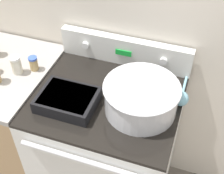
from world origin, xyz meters
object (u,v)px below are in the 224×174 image
object	(u,v)px
spice_jar_blue_cap	(34,63)
spice_jar_white_cap	(16,65)
ladle	(181,97)
mixing_bowl	(141,97)
casserole_dish	(68,99)

from	to	relation	value
spice_jar_blue_cap	spice_jar_white_cap	size ratio (longest dim) A/B	0.79
ladle	mixing_bowl	bearing A→B (deg)	-148.04
ladle	casserole_dish	bearing A→B (deg)	-159.40
spice_jar_blue_cap	casserole_dish	bearing A→B (deg)	-32.06
spice_jar_blue_cap	ladle	bearing A→B (deg)	1.27
spice_jar_white_cap	mixing_bowl	bearing A→B (deg)	-3.21
ladle	spice_jar_white_cap	world-z (taller)	spice_jar_white_cap
mixing_bowl	spice_jar_white_cap	distance (m)	0.70
spice_jar_blue_cap	spice_jar_white_cap	xyz separation A→B (m)	(-0.07, -0.05, 0.01)
spice_jar_blue_cap	spice_jar_white_cap	bearing A→B (deg)	-143.83
casserole_dish	spice_jar_blue_cap	world-z (taller)	spice_jar_blue_cap
casserole_dish	spice_jar_blue_cap	xyz separation A→B (m)	(-0.28, 0.18, 0.02)
ladle	spice_jar_blue_cap	bearing A→B (deg)	-178.73
mixing_bowl	spice_jar_blue_cap	size ratio (longest dim) A/B	4.45
ladle	spice_jar_white_cap	bearing A→B (deg)	-175.37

